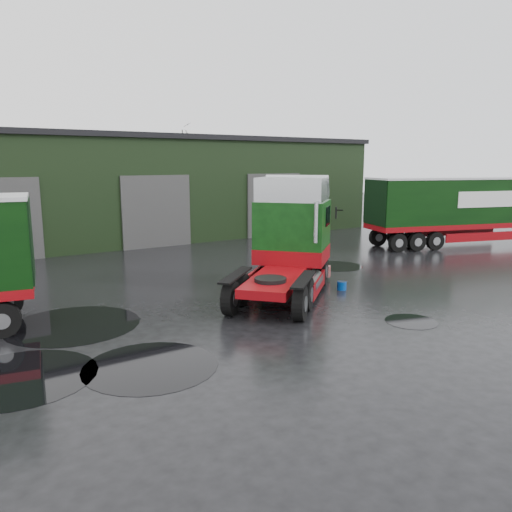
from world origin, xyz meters
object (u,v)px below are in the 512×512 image
(warehouse, at_px, (120,186))
(hero_tractor, at_px, (282,239))
(lorry_right, at_px, (464,211))
(tree_back_b, at_px, (171,173))
(wash_bucket, at_px, (342,286))

(warehouse, height_order, hero_tractor, warehouse)
(lorry_right, bearing_deg, tree_back_b, -147.03)
(warehouse, bearing_deg, tree_back_b, 51.34)
(warehouse, relative_size, wash_bucket, 95.29)
(hero_tractor, height_order, tree_back_b, tree_back_b)
(wash_bucket, distance_m, tree_back_b, 29.72)
(hero_tractor, distance_m, wash_bucket, 3.22)
(hero_tractor, height_order, wash_bucket, hero_tractor)
(lorry_right, height_order, tree_back_b, tree_back_b)
(wash_bucket, height_order, tree_back_b, tree_back_b)
(warehouse, xyz_separation_m, tree_back_b, (8.00, 10.00, 0.59))
(lorry_right, distance_m, wash_bucket, 13.71)
(hero_tractor, distance_m, tree_back_b, 29.85)
(lorry_right, relative_size, wash_bucket, 43.87)
(lorry_right, xyz_separation_m, tree_back_b, (-7.00, 25.00, 1.79))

